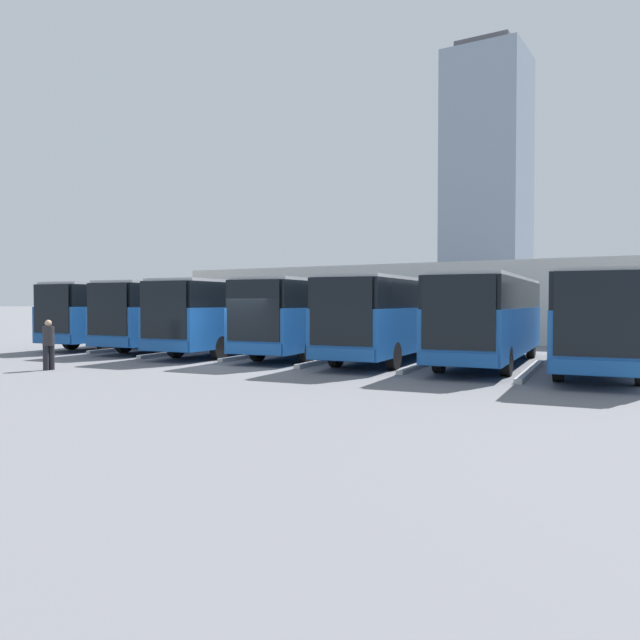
{
  "coord_description": "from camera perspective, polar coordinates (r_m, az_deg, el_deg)",
  "views": [
    {
      "loc": [
        -14.41,
        17.84,
        2.38
      ],
      "look_at": [
        -0.1,
        -5.72,
        1.57
      ],
      "focal_mm": 35.0,
      "sensor_mm": 36.0,
      "label": 1
    }
  ],
  "objects": [
    {
      "name": "ground_plane",
      "position": [
        23.06,
        -7.64,
        -4.27
      ],
      "size": [
        600.0,
        600.0,
        0.0
      ],
      "primitive_type": "plane",
      "color": "slate"
    },
    {
      "name": "bus_0",
      "position": [
        23.31,
        24.26,
        0.22
      ],
      "size": [
        3.77,
        11.7,
        3.31
      ],
      "rotation": [
        0.0,
        0.0,
        0.11
      ],
      "color": "#19519E",
      "rests_on": "ground_plane"
    },
    {
      "name": "curb_divider_0",
      "position": [
        22.08,
        18.67,
        -4.41
      ],
      "size": [
        0.97,
        6.45,
        0.15
      ],
      "primitive_type": "cube",
      "rotation": [
        0.0,
        0.0,
        0.11
      ],
      "color": "#B2B2AD",
      "rests_on": "ground_plane"
    },
    {
      "name": "bus_1",
      "position": [
        24.41,
        15.34,
        0.36
      ],
      "size": [
        3.77,
        11.7,
        3.31
      ],
      "rotation": [
        0.0,
        0.0,
        0.11
      ],
      "color": "#19519E",
      "rests_on": "ground_plane"
    },
    {
      "name": "curb_divider_1",
      "position": [
        23.53,
        9.63,
        -3.97
      ],
      "size": [
        0.97,
        6.45,
        0.15
      ],
      "primitive_type": "cube",
      "rotation": [
        0.0,
        0.0,
        0.11
      ],
      "color": "#B2B2AD",
      "rests_on": "ground_plane"
    },
    {
      "name": "bus_2",
      "position": [
        25.55,
        6.87,
        0.47
      ],
      "size": [
        3.77,
        11.7,
        3.31
      ],
      "rotation": [
        0.0,
        0.0,
        0.11
      ],
      "color": "#19519E",
      "rests_on": "ground_plane"
    },
    {
      "name": "curb_divider_2",
      "position": [
        25.02,
        1.2,
        -3.61
      ],
      "size": [
        0.97,
        6.45,
        0.15
      ],
      "primitive_type": "cube",
      "rotation": [
        0.0,
        0.0,
        0.11
      ],
      "color": "#B2B2AD",
      "rests_on": "ground_plane"
    },
    {
      "name": "bus_3",
      "position": [
        27.71,
        -0.07,
        0.57
      ],
      "size": [
        3.77,
        11.7,
        3.31
      ],
      "rotation": [
        0.0,
        0.0,
        0.11
      ],
      "color": "#19519E",
      "rests_on": "ground_plane"
    },
    {
      "name": "curb_divider_3",
      "position": [
        27.47,
        -5.37,
        -3.15
      ],
      "size": [
        0.97,
        6.45,
        0.15
      ],
      "primitive_type": "cube",
      "rotation": [
        0.0,
        0.0,
        0.11
      ],
      "color": "#B2B2AD",
      "rests_on": "ground_plane"
    },
    {
      "name": "bus_4",
      "position": [
        29.41,
        -7.14,
        0.62
      ],
      "size": [
        3.77,
        11.7,
        3.31
      ],
      "rotation": [
        0.0,
        0.0,
        0.11
      ],
      "color": "#19519E",
      "rests_on": "ground_plane"
    },
    {
      "name": "curb_divider_4",
      "position": [
        29.47,
        -12.13,
        -2.85
      ],
      "size": [
        0.97,
        6.45,
        0.15
      ],
      "primitive_type": "cube",
      "rotation": [
        0.0,
        0.0,
        0.11
      ],
      "color": "#B2B2AD",
      "rests_on": "ground_plane"
    },
    {
      "name": "bus_5",
      "position": [
        32.34,
        -11.89,
        0.69
      ],
      "size": [
        3.77,
        11.7,
        3.31
      ],
      "rotation": [
        0.0,
        0.0,
        0.11
      ],
      "color": "#19519E",
      "rests_on": "ground_plane"
    },
    {
      "name": "curb_divider_5",
      "position": [
        32.6,
        -16.4,
        -2.45
      ],
      "size": [
        0.97,
        6.45,
        0.15
      ],
      "primitive_type": "cube",
      "rotation": [
        0.0,
        0.0,
        0.11
      ],
      "color": "#B2B2AD",
      "rests_on": "ground_plane"
    },
    {
      "name": "bus_6",
      "position": [
        35.14,
        -16.4,
        0.74
      ],
      "size": [
        3.77,
        11.7,
        3.31
      ],
      "rotation": [
        0.0,
        0.0,
        0.11
      ],
      "color": "#19519E",
      "rests_on": "ground_plane"
    },
    {
      "name": "pedestrian",
      "position": [
        23.69,
        -23.57,
        -1.95
      ],
      "size": [
        0.42,
        0.42,
        1.75
      ],
      "rotation": [
        0.0,
        0.0,
        1.49
      ],
      "color": "black",
      "rests_on": "ground_plane"
    },
    {
      "name": "station_building",
      "position": [
        41.69,
        11.05,
        1.65
      ],
      "size": [
        35.52,
        11.61,
        4.7
      ],
      "color": "beige",
      "rests_on": "ground_plane"
    },
    {
      "name": "office_tower",
      "position": [
        169.7,
        15.02,
        12.16
      ],
      "size": [
        19.32,
        19.32,
        68.07
      ],
      "color": "#7F8EA3",
      "rests_on": "ground_plane"
    }
  ]
}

